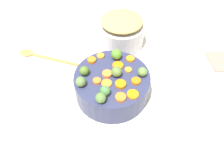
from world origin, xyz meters
TOP-DOWN VIEW (x-y plane):
  - tabletop at (0.00, 0.00)m, footprint 2.40×2.40m
  - serving_bowl_carrots at (-0.01, 0.01)m, footprint 0.27×0.27m
  - metal_pot at (-0.10, 0.29)m, footprint 0.20×0.20m
  - stuffing_mound at (-0.10, 0.29)m, footprint 0.18×0.18m
  - carrot_slice_0 at (0.01, 0.12)m, footprint 0.03×0.03m
  - carrot_slice_1 at (0.03, -0.01)m, footprint 0.04×0.04m
  - carrot_slice_2 at (0.03, 0.06)m, footprint 0.04×0.04m
  - carrot_slice_3 at (0.05, -0.06)m, footprint 0.05×0.05m
  - carrot_slice_4 at (-0.05, -0.03)m, footprint 0.03×0.03m
  - carrot_slice_5 at (0.08, -0.03)m, footprint 0.04×0.04m
  - carrot_slice_6 at (-0.09, 0.09)m, footprint 0.04×0.04m
  - carrot_slice_7 at (-0.01, -0.03)m, footprint 0.05×0.05m
  - carrot_slice_8 at (0.07, 0.02)m, footprint 0.04×0.04m
  - carrot_slice_9 at (-0.11, 0.05)m, footprint 0.04×0.04m
  - carrot_slice_10 at (-0.03, 0.01)m, footprint 0.05×0.05m
  - carrot_slice_11 at (-0.01, 0.07)m, footprint 0.04×0.04m
  - brussels_sprout_0 at (-0.09, -0.07)m, footprint 0.04×0.04m
  - brussels_sprout_1 at (0.00, 0.02)m, footprint 0.04×0.04m
  - brussels_sprout_2 at (-0.10, -0.02)m, footprint 0.03×0.03m
  - brussels_sprout_3 at (-0.04, 0.10)m, footprint 0.04×0.04m
  - brussels_sprout_4 at (-0.00, -0.07)m, footprint 0.03×0.03m
  - brussels_sprout_5 at (0.08, 0.06)m, footprint 0.03×0.03m
  - brussels_sprout_6 at (0.00, -0.10)m, footprint 0.04×0.04m
  - wooden_spoon at (-0.38, 0.06)m, footprint 0.32×0.07m

SIDE VIEW (x-z plane):
  - tabletop at x=0.00m, z-range 0.00..0.02m
  - wooden_spoon at x=-0.38m, z-range 0.02..0.03m
  - serving_bowl_carrots at x=-0.01m, z-range 0.02..0.11m
  - metal_pot at x=-0.10m, z-range 0.02..0.12m
  - carrot_slice_7 at x=-0.01m, z-range 0.11..0.12m
  - carrot_slice_5 at x=0.08m, z-range 0.11..0.12m
  - carrot_slice_6 at x=-0.09m, z-range 0.11..0.12m
  - carrot_slice_2 at x=0.03m, z-range 0.11..0.12m
  - carrot_slice_11 at x=-0.01m, z-range 0.11..0.12m
  - carrot_slice_0 at x=0.01m, z-range 0.11..0.12m
  - carrot_slice_8 at x=0.07m, z-range 0.11..0.12m
  - carrot_slice_4 at x=-0.05m, z-range 0.11..0.12m
  - carrot_slice_3 at x=0.05m, z-range 0.11..0.12m
  - carrot_slice_9 at x=-0.11m, z-range 0.11..0.12m
  - carrot_slice_1 at x=0.03m, z-range 0.11..0.12m
  - carrot_slice_10 at x=-0.03m, z-range 0.11..0.13m
  - brussels_sprout_5 at x=0.08m, z-range 0.11..0.15m
  - brussels_sprout_2 at x=-0.10m, z-range 0.11..0.15m
  - brussels_sprout_4 at x=0.00m, z-range 0.11..0.15m
  - brussels_sprout_6 at x=0.00m, z-range 0.11..0.15m
  - brussels_sprout_0 at x=-0.09m, z-range 0.11..0.15m
  - brussels_sprout_1 at x=0.00m, z-range 0.11..0.15m
  - brussels_sprout_3 at x=-0.04m, z-range 0.11..0.15m
  - stuffing_mound at x=-0.10m, z-range 0.12..0.16m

